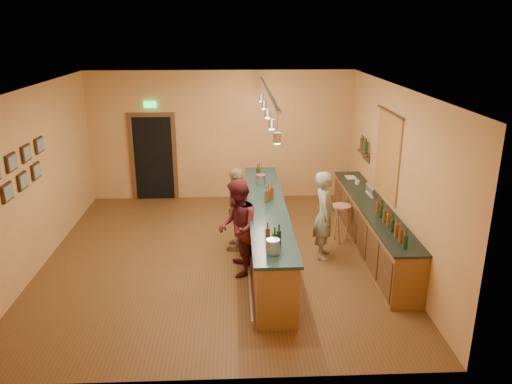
{
  "coord_description": "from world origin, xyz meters",
  "views": [
    {
      "loc": [
        0.31,
        -8.69,
        4.21
      ],
      "look_at": [
        0.71,
        0.2,
        1.23
      ],
      "focal_mm": 35.0,
      "sensor_mm": 36.0,
      "label": 1
    }
  ],
  "objects_px": {
    "customer_a": "(238,228)",
    "customer_b": "(237,209)",
    "tasting_bar": "(267,226)",
    "bartender": "(324,215)",
    "back_counter": "(372,227)",
    "bar_stool": "(341,212)"
  },
  "relations": [
    {
      "from": "customer_b",
      "to": "bar_stool",
      "type": "relative_size",
      "value": 2.09
    },
    {
      "from": "tasting_bar",
      "to": "customer_b",
      "type": "xyz_separation_m",
      "value": [
        -0.55,
        0.39,
        0.22
      ]
    },
    {
      "from": "tasting_bar",
      "to": "bartender",
      "type": "bearing_deg",
      "value": -3.77
    },
    {
      "from": "tasting_bar",
      "to": "customer_b",
      "type": "distance_m",
      "value": 0.71
    },
    {
      "from": "back_counter",
      "to": "tasting_bar",
      "type": "distance_m",
      "value": 2.08
    },
    {
      "from": "tasting_bar",
      "to": "customer_a",
      "type": "xyz_separation_m",
      "value": [
        -0.55,
        -0.66,
        0.26
      ]
    },
    {
      "from": "tasting_bar",
      "to": "bartender",
      "type": "height_order",
      "value": "bartender"
    },
    {
      "from": "back_counter",
      "to": "bar_stool",
      "type": "xyz_separation_m",
      "value": [
        -0.52,
        0.41,
        0.16
      ]
    },
    {
      "from": "back_counter",
      "to": "bartender",
      "type": "bearing_deg",
      "value": -165.7
    },
    {
      "from": "bartender",
      "to": "back_counter",
      "type": "bearing_deg",
      "value": -66.99
    },
    {
      "from": "back_counter",
      "to": "bartender",
      "type": "xyz_separation_m",
      "value": [
        -0.99,
        -0.25,
        0.36
      ]
    },
    {
      "from": "customer_a",
      "to": "bar_stool",
      "type": "bearing_deg",
      "value": 118.16
    },
    {
      "from": "bartender",
      "to": "customer_b",
      "type": "xyz_separation_m",
      "value": [
        -1.63,
        0.46,
        -0.02
      ]
    },
    {
      "from": "back_counter",
      "to": "customer_a",
      "type": "distance_m",
      "value": 2.77
    },
    {
      "from": "customer_a",
      "to": "bar_stool",
      "type": "height_order",
      "value": "customer_a"
    },
    {
      "from": "bartender",
      "to": "bar_stool",
      "type": "bearing_deg",
      "value": -26.41
    },
    {
      "from": "tasting_bar",
      "to": "customer_a",
      "type": "relative_size",
      "value": 2.96
    },
    {
      "from": "customer_b",
      "to": "bar_stool",
      "type": "xyz_separation_m",
      "value": [
        2.09,
        0.2,
        -0.18
      ]
    },
    {
      "from": "customer_b",
      "to": "bar_stool",
      "type": "height_order",
      "value": "customer_b"
    },
    {
      "from": "back_counter",
      "to": "bar_stool",
      "type": "bearing_deg",
      "value": 142.07
    },
    {
      "from": "customer_a",
      "to": "customer_b",
      "type": "relative_size",
      "value": 1.04
    },
    {
      "from": "customer_a",
      "to": "customer_b",
      "type": "bearing_deg",
      "value": 177.34
    }
  ]
}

